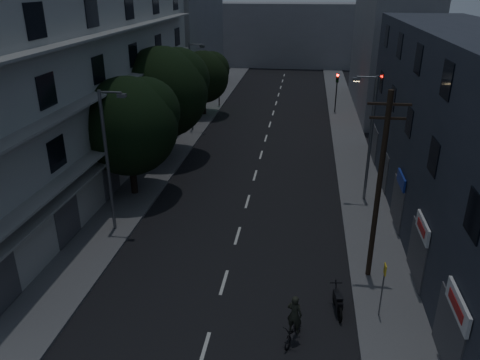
% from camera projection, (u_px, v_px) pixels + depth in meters
% --- Properties ---
extents(ground, '(160.00, 160.00, 0.00)m').
position_uv_depth(ground, '(262.00, 153.00, 39.19)').
color(ground, black).
rests_on(ground, ground).
extents(sidewalk_left, '(3.00, 90.00, 0.15)m').
position_uv_depth(sidewalk_left, '(175.00, 148.00, 40.12)').
color(sidewalk_left, '#565659').
rests_on(sidewalk_left, ground).
extents(sidewalk_right, '(3.00, 90.00, 0.15)m').
position_uv_depth(sidewalk_right, '(353.00, 156.00, 38.20)').
color(sidewalk_right, '#565659').
rests_on(sidewalk_right, ground).
extents(lane_markings, '(0.15, 60.50, 0.01)m').
position_uv_depth(lane_markings, '(268.00, 131.00, 44.88)').
color(lane_markings, beige).
rests_on(lane_markings, ground).
extents(building_left, '(7.00, 36.00, 14.00)m').
position_uv_depth(building_left, '(77.00, 82.00, 31.61)').
color(building_left, '#A6A7A2').
rests_on(building_left, ground).
extents(building_right, '(6.19, 28.00, 11.00)m').
position_uv_depth(building_right, '(463.00, 136.00, 25.47)').
color(building_right, '#292E38').
rests_on(building_right, ground).
extents(building_far_left, '(6.00, 20.00, 16.00)m').
position_uv_depth(building_far_left, '(185.00, 27.00, 58.55)').
color(building_far_left, slate).
rests_on(building_far_left, ground).
extents(building_far_right, '(6.00, 20.00, 13.00)m').
position_uv_depth(building_far_right, '(388.00, 49.00, 50.58)').
color(building_far_right, slate).
rests_on(building_far_right, ground).
extents(building_far_end, '(24.00, 8.00, 10.00)m').
position_uv_depth(building_far_end, '(288.00, 35.00, 78.22)').
color(building_far_end, slate).
rests_on(building_far_end, ground).
extents(tree_near, '(6.30, 6.30, 7.77)m').
position_uv_depth(tree_near, '(129.00, 122.00, 29.62)').
color(tree_near, black).
rests_on(tree_near, sidewalk_left).
extents(tree_mid, '(7.04, 7.04, 8.67)m').
position_uv_depth(tree_mid, '(164.00, 89.00, 36.16)').
color(tree_mid, black).
rests_on(tree_mid, sidewalk_left).
extents(tree_far, '(5.35, 5.35, 6.61)m').
position_uv_depth(tree_far, '(204.00, 75.00, 48.53)').
color(tree_far, black).
rests_on(tree_far, sidewalk_left).
extents(traffic_signal_far_right, '(0.28, 0.37, 4.10)m').
position_uv_depth(traffic_signal_far_right, '(337.00, 85.00, 49.70)').
color(traffic_signal_far_right, black).
rests_on(traffic_signal_far_right, sidewalk_right).
extents(traffic_signal_far_left, '(0.28, 0.37, 4.10)m').
position_uv_depth(traffic_signal_far_left, '(219.00, 80.00, 52.28)').
color(traffic_signal_far_left, black).
rests_on(traffic_signal_far_left, sidewalk_left).
extents(street_lamp_left_near, '(1.51, 0.25, 8.00)m').
position_uv_depth(street_lamp_left_near, '(109.00, 155.00, 25.22)').
color(street_lamp_left_near, '#5C5E64').
rests_on(street_lamp_left_near, sidewalk_left).
extents(street_lamp_right, '(1.51, 0.25, 8.00)m').
position_uv_depth(street_lamp_right, '(369.00, 133.00, 28.86)').
color(street_lamp_right, slate).
rests_on(street_lamp_right, sidewalk_right).
extents(street_lamp_left_far, '(1.51, 0.25, 8.00)m').
position_uv_depth(street_lamp_left_far, '(192.00, 83.00, 43.15)').
color(street_lamp_left_far, '#575A5F').
rests_on(street_lamp_left_far, sidewalk_left).
extents(utility_pole, '(1.80, 0.24, 9.00)m').
position_uv_depth(utility_pole, '(379.00, 185.00, 20.86)').
color(utility_pole, black).
rests_on(utility_pole, sidewalk_right).
extents(bus_stop_sign, '(0.06, 0.35, 2.52)m').
position_uv_depth(bus_stop_sign, '(383.00, 281.00, 19.24)').
color(bus_stop_sign, '#595B60').
rests_on(bus_stop_sign, sidewalk_right).
extents(motorcycle, '(0.55, 1.86, 1.20)m').
position_uv_depth(motorcycle, '(338.00, 302.00, 20.21)').
color(motorcycle, black).
rests_on(motorcycle, ground).
extents(cyclist, '(1.12, 1.78, 2.14)m').
position_uv_depth(cyclist, '(294.00, 326.00, 18.46)').
color(cyclist, black).
rests_on(cyclist, ground).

